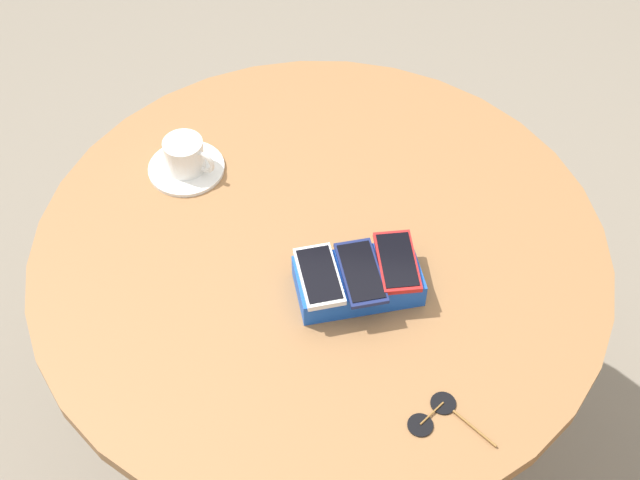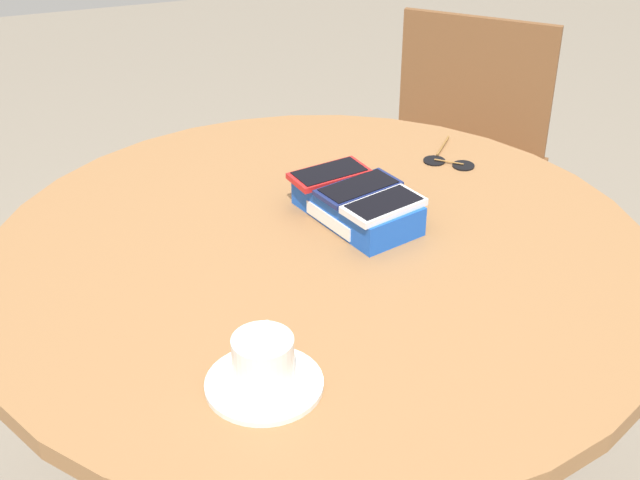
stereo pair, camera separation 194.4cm
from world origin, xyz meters
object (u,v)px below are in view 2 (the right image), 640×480
phone_red (329,174)px  saucer (264,384)px  phone_box (357,206)px  sunglasses (448,161)px  round_table (320,302)px  phone_navy (359,188)px  phone_white (384,205)px  chair_near_window (457,171)px  coffee_cup (263,359)px

phone_red → saucer: (0.43, -0.23, -0.05)m
phone_box → phone_red: bearing=-158.0°
sunglasses → round_table: bearing=-55.4°
round_table → phone_navy: (-0.08, 0.09, 0.15)m
phone_red → sunglasses: 0.28m
phone_white → sunglasses: phone_white is taller
saucer → phone_navy: bearing=144.7°
phone_navy → chair_near_window: size_ratio=0.19×
coffee_cup → sunglasses: bearing=136.0°
coffee_cup → round_table: bearing=149.7°
phone_navy → saucer: 0.45m
phone_box → phone_navy: bearing=134.8°
phone_box → chair_near_window: bearing=141.7°
phone_box → sunglasses: (-0.15, 0.24, -0.02)m
phone_white → phone_red: bearing=-160.1°
phone_box → saucer: phone_box is taller
phone_box → phone_navy: 0.03m
round_table → coffee_cup: 0.36m
coffee_cup → sunglasses: size_ratio=0.74×
round_table → phone_box: phone_box is taller
phone_white → sunglasses: bearing=134.8°
phone_white → chair_near_window: size_ratio=0.18×
round_table → phone_navy: size_ratio=6.95×
phone_white → saucer: phone_white is taller
phone_navy → coffee_cup: (0.37, -0.26, -0.01)m
round_table → phone_box: size_ratio=4.44×
phone_red → chair_near_window: phone_red is taller
round_table → phone_red: bearing=156.3°
phone_navy → phone_white: size_ratio=1.07×
coffee_cup → chair_near_window: coffee_cup is taller
phone_box → phone_red: (-0.07, -0.03, 0.03)m
chair_near_window → phone_navy: bearing=-38.2°
phone_box → phone_navy: size_ratio=1.56×
phone_red → phone_navy: (0.06, 0.03, -0.00)m
phone_navy → chair_near_window: phone_navy is taller
phone_navy → phone_box: bearing=-45.2°
phone_box → sunglasses: bearing=121.9°
phone_white → saucer: 0.41m
phone_box → round_table: bearing=-48.9°
phone_red → sunglasses: size_ratio=1.02×
coffee_cup → phone_navy: bearing=144.7°
phone_white → chair_near_window: bearing=145.4°
phone_box → coffee_cup: (0.36, -0.25, 0.02)m
phone_box → saucer: (0.36, -0.26, -0.02)m
saucer → sunglasses: size_ratio=1.07×
phone_red → chair_near_window: bearing=137.5°
chair_near_window → saucer: bearing=-37.2°
phone_box → saucer: bearing=-35.1°
phone_navy → round_table: bearing=-48.8°
phone_red → phone_white: bearing=19.9°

